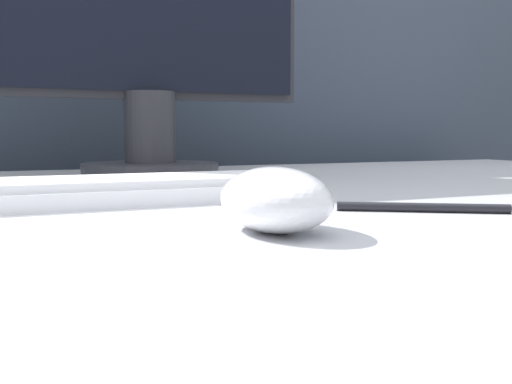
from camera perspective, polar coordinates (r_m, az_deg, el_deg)
The scene contains 5 objects.
partition_panel at distance 1.29m, azimuth -13.97°, elevation 0.93°, with size 5.00×0.03×1.43m.
computer_mouse_near at distance 0.41m, azimuth 1.83°, elevation -0.71°, with size 0.07×0.11×0.04m.
keyboard at distance 0.60m, azimuth -16.37°, elevation 0.06°, with size 0.45×0.12×0.02m.
monitor at distance 0.98m, azimuth -10.28°, elevation 17.17°, with size 0.51×0.21×0.51m.
pen at distance 0.53m, azimuth 15.54°, elevation -1.44°, with size 0.13×0.08×0.01m.
Camera 1 is at (-0.23, -0.58, 0.82)m, focal length 42.00 mm.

